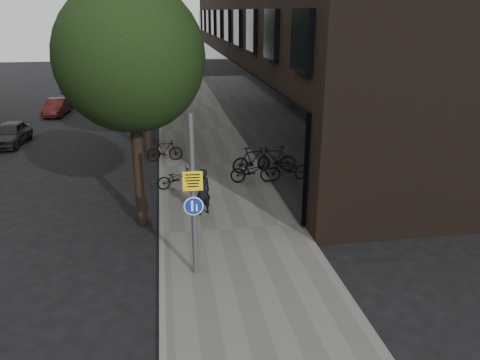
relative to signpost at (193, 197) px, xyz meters
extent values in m
plane|color=black|center=(1.12, -0.88, -2.25)|extent=(120.00, 120.00, 0.00)
cube|color=slate|center=(1.37, 9.12, -2.19)|extent=(4.50, 60.00, 0.12)
cube|color=slate|center=(-0.88, 9.12, -2.19)|extent=(0.15, 60.00, 0.13)
cylinder|color=black|center=(-1.48, 3.62, -0.65)|extent=(0.36, 0.36, 3.20)
sphere|color=black|center=(-1.48, 3.62, 3.05)|extent=(4.40, 4.40, 4.40)
sphere|color=black|center=(-1.08, 4.42, 2.05)|extent=(2.64, 2.64, 2.64)
cylinder|color=black|center=(-1.48, 12.12, -0.65)|extent=(0.36, 0.36, 3.20)
sphere|color=black|center=(-1.48, 12.12, 3.05)|extent=(5.00, 5.00, 5.00)
sphere|color=black|center=(-1.08, 12.92, 2.05)|extent=(3.00, 3.00, 3.00)
cylinder|color=black|center=(-1.48, 21.12, -0.65)|extent=(0.36, 0.36, 3.20)
sphere|color=black|center=(-1.48, 21.12, 3.05)|extent=(5.00, 5.00, 5.00)
sphere|color=black|center=(-1.08, 21.92, 2.05)|extent=(3.00, 3.00, 3.00)
cylinder|color=#595B5E|center=(0.00, 0.00, -0.02)|extent=(0.14, 0.14, 4.22)
cube|color=#E1BE0B|center=(0.00, 0.00, 0.45)|extent=(0.49, 0.05, 0.49)
cylinder|color=#0E279D|center=(0.00, 0.00, -0.21)|extent=(0.43, 0.03, 0.43)
cylinder|color=white|center=(0.00, 0.00, -0.21)|extent=(0.49, 0.03, 0.49)
imported|color=black|center=(0.52, 3.75, -1.34)|extent=(0.69, 0.59, 1.59)
imported|color=black|center=(2.75, 6.54, -1.66)|extent=(1.84, 0.73, 0.95)
imported|color=black|center=(2.99, 7.75, -1.58)|extent=(1.90, 0.86, 1.10)
imported|color=black|center=(-0.26, 6.35, -1.72)|extent=(1.63, 0.85, 0.82)
imported|color=black|center=(-0.68, 10.01, -1.64)|extent=(1.65, 0.50, 0.98)
imported|color=black|center=(-8.53, 14.43, -1.66)|extent=(1.59, 3.57, 1.19)
imported|color=#4F1618|center=(-7.66, 21.78, -1.71)|extent=(1.43, 3.39, 1.09)
imported|color=#1C2032|center=(-7.30, 26.02, -1.65)|extent=(2.22, 4.35, 1.21)
camera|label=1|loc=(-0.58, -10.73, 4.31)|focal=35.00mm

